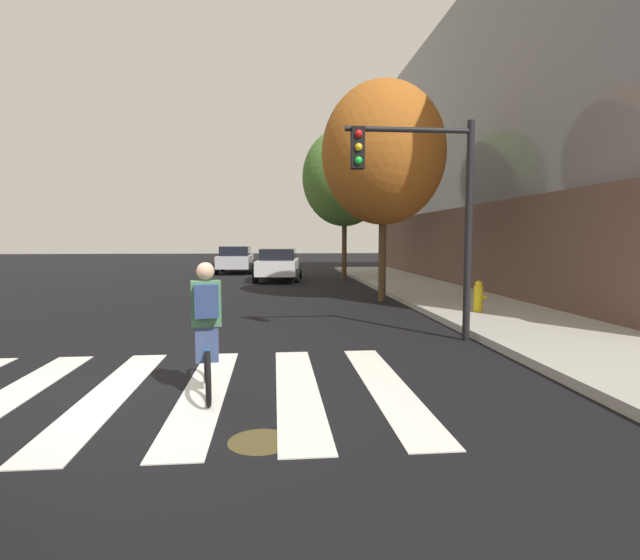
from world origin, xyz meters
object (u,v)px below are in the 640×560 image
manhole_cover (260,441)px  sedan_mid (279,264)px  sedan_far (236,259)px  cyclist (207,330)px  street_tree_near (383,154)px  fire_hydrant (478,296)px  street_tree_mid (345,178)px  traffic_light_near (427,192)px

manhole_cover → sedan_mid: (0.37, 18.56, 0.77)m
sedan_far → cyclist: bearing=-86.5°
sedan_mid → street_tree_near: (3.18, -8.02, 3.83)m
sedan_far → cyclist: 22.61m
manhole_cover → fire_hydrant: 8.87m
manhole_cover → cyclist: cyclist is taller
sedan_mid → sedan_far: bearing=113.8°
manhole_cover → fire_hydrant: size_ratio=0.82×
cyclist → street_tree_near: size_ratio=0.25×
fire_hydrant → street_tree_mid: 12.97m
fire_hydrant → manhole_cover: bearing=-126.4°
sedan_mid → fire_hydrant: sedan_mid is taller
fire_hydrant → street_tree_mid: street_tree_mid is taller
traffic_light_near → sedan_far: bearing=104.6°
street_tree_near → fire_hydrant: bearing=-63.5°
cyclist → fire_hydrant: cyclist is taller
manhole_cover → traffic_light_near: (3.04, 4.45, 2.86)m
sedan_far → sedan_mid: bearing=-66.2°
manhole_cover → traffic_light_near: bearing=55.7°
fire_hydrant → cyclist: bearing=-136.6°
street_tree_near → cyclist: bearing=-115.2°
traffic_light_near → street_tree_mid: bearing=87.8°
cyclist → fire_hydrant: bearing=43.4°
traffic_light_near → street_tree_near: (0.51, 6.08, 1.75)m
manhole_cover → traffic_light_near: size_ratio=0.15×
cyclist → traffic_light_near: (3.74, 2.96, 2.02)m
traffic_light_near → fire_hydrant: size_ratio=5.38×
fire_hydrant → sedan_mid: bearing=113.1°
sedan_mid → street_tree_mid: street_tree_mid is taller
traffic_light_near → street_tree_mid: 14.91m
traffic_light_near → street_tree_mid: street_tree_mid is taller
traffic_light_near → cyclist: bearing=-141.6°
sedan_mid → street_tree_mid: size_ratio=0.62×
sedan_far → street_tree_near: bearing=-67.5°
street_tree_mid → street_tree_near: bearing=-90.3°
sedan_far → cyclist: size_ratio=2.65×
sedan_mid → street_tree_mid: bearing=11.4°
cyclist → traffic_light_near: 5.18m
street_tree_near → sedan_far: bearing=112.5°
sedan_far → street_tree_mid: 8.51m
manhole_cover → street_tree_near: street_tree_near is taller
sedan_far → street_tree_near: street_tree_near is taller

